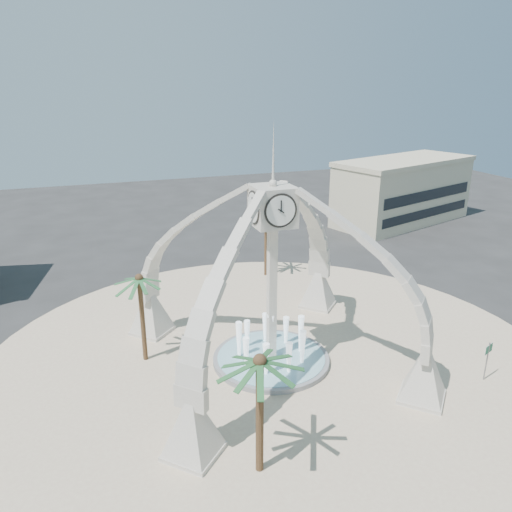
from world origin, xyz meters
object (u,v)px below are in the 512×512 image
object	(u,v)px
clock_tower	(272,274)
street_sign	(488,354)
fountain	(271,358)
palm_west	(139,280)
palm_north	(266,220)
palm_south	(260,363)

from	to	relation	value
clock_tower	street_sign	world-z (taller)	clock_tower
clock_tower	street_sign	size ratio (longest dim) A/B	6.56
fountain	clock_tower	bearing A→B (deg)	-90.00
fountain	palm_west	bearing A→B (deg)	158.51
palm_west	street_sign	distance (m)	22.97
palm_north	palm_west	bearing A→B (deg)	-138.11
clock_tower	palm_south	bearing A→B (deg)	-114.52
fountain	palm_north	world-z (taller)	palm_north
street_sign	fountain	bearing A→B (deg)	128.86
fountain	palm_west	distance (m)	10.45
palm_north	street_sign	bearing A→B (deg)	-72.94
fountain	street_sign	xyz separation A→B (m)	(12.19, -6.73, 1.67)
clock_tower	palm_west	world-z (taller)	clock_tower
palm_west	palm_south	bearing A→B (deg)	-72.68
clock_tower	street_sign	distance (m)	14.64
fountain	palm_north	size ratio (longest dim) A/B	1.24
palm_south	street_sign	size ratio (longest dim) A/B	2.57
clock_tower	fountain	world-z (taller)	clock_tower
fountain	palm_north	xyz separation A→B (m)	(5.41, 15.34, 5.40)
palm_west	palm_north	distance (m)	18.19
clock_tower	palm_west	size ratio (longest dim) A/B	2.64
palm_west	palm_south	size ratio (longest dim) A/B	0.97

